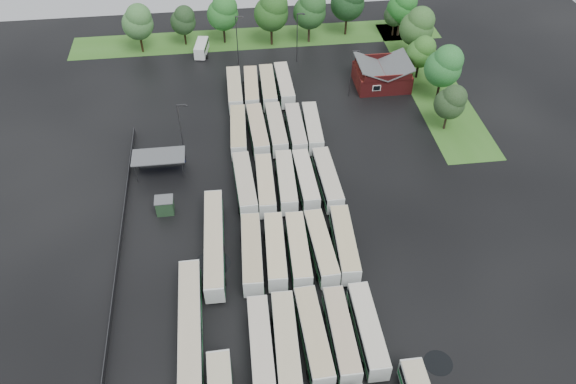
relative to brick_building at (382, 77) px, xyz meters
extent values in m
plane|color=black|center=(-24.00, -42.77, -1.87)|extent=(160.00, 160.00, 0.00)
cube|color=maroon|center=(0.00, 0.03, -0.17)|extent=(10.00, 8.00, 3.40)
cube|color=#4C4F51|center=(-2.50, 0.03, 2.43)|extent=(5.07, 8.60, 2.19)
cube|color=#4C4F51|center=(2.50, 0.03, 2.43)|extent=(5.07, 8.60, 2.19)
cube|color=maroon|center=(0.00, -3.97, 2.03)|extent=(9.00, 0.20, 1.20)
cube|color=silver|center=(-2.00, -4.02, 0.13)|extent=(1.60, 0.12, 1.20)
cylinder|color=#2D2D30|center=(-44.80, -22.77, -0.17)|extent=(0.16, 0.16, 3.40)
cylinder|color=#2D2D30|center=(-37.60, -22.77, -0.17)|extent=(0.16, 0.16, 3.40)
cylinder|color=#2D2D30|center=(-44.80, -19.57, -0.17)|extent=(0.16, 0.16, 3.40)
cylinder|color=#2D2D30|center=(-37.60, -19.57, -0.17)|extent=(0.16, 0.16, 3.40)
cube|color=#4C4F51|center=(-41.20, -21.17, 1.63)|extent=(8.20, 4.20, 0.15)
cube|color=navy|center=(-41.20, -19.27, -0.27)|extent=(7.60, 0.08, 2.60)
cube|color=#1D3A20|center=(-40.20, -30.17, -0.62)|extent=(2.50, 2.00, 2.50)
cube|color=#4C4F51|center=(-40.20, -30.17, 0.69)|extent=(2.70, 2.20, 0.12)
cube|color=#34681F|center=(-22.00, 22.03, -1.86)|extent=(80.00, 10.00, 0.01)
cube|color=#34681F|center=(10.00, 0.03, -1.86)|extent=(10.00, 50.00, 0.01)
cube|color=#2D2D30|center=(-46.20, -34.77, -1.27)|extent=(0.10, 50.00, 1.20)
cube|color=silver|center=(-28.24, -55.31, -0.07)|extent=(2.62, 11.84, 2.71)
cube|color=black|center=(-28.24, -55.31, 0.47)|extent=(2.67, 11.37, 0.87)
cube|color=#1A6D33|center=(-28.24, -55.31, -0.66)|extent=(2.66, 11.61, 0.60)
cube|color=#BFB39E|center=(-28.24, -55.31, 1.33)|extent=(2.51, 11.49, 0.12)
cylinder|color=black|center=(-28.24, -59.09, -1.42)|extent=(2.51, 0.95, 0.95)
cylinder|color=black|center=(-28.24, -51.53, -1.42)|extent=(2.51, 0.95, 0.95)
cube|color=silver|center=(-25.33, -55.48, 0.03)|extent=(3.05, 12.56, 2.86)
cube|color=black|center=(-25.33, -55.48, 0.60)|extent=(3.09, 12.06, 0.91)
cube|color=#13732D|center=(-25.33, -55.48, -0.60)|extent=(3.09, 12.31, 0.63)
cube|color=#BDB08B|center=(-25.33, -55.48, 1.51)|extent=(2.93, 12.18, 0.12)
cylinder|color=black|center=(-25.33, -59.47, -1.40)|extent=(2.65, 1.00, 1.00)
cylinder|color=black|center=(-25.33, -51.49, -1.40)|extent=(2.65, 1.00, 1.00)
cube|color=silver|center=(-22.05, -55.09, 0.03)|extent=(3.01, 12.56, 2.86)
cube|color=black|center=(-22.05, -55.09, 0.60)|extent=(3.06, 12.06, 0.92)
cube|color=#16632D|center=(-22.05, -55.09, -0.60)|extent=(3.05, 12.31, 0.63)
cube|color=tan|center=(-22.05, -55.09, 1.51)|extent=(2.89, 12.18, 0.12)
cylinder|color=black|center=(-22.05, -59.09, -1.40)|extent=(2.65, 1.00, 1.00)
cylinder|color=black|center=(-22.05, -51.10, -1.40)|extent=(2.65, 1.00, 1.00)
cube|color=silver|center=(-18.78, -55.20, -0.04)|extent=(2.56, 12.02, 2.75)
cube|color=black|center=(-18.78, -55.20, 0.51)|extent=(2.62, 11.54, 0.88)
cube|color=#136831|center=(-18.78, -55.20, -0.65)|extent=(2.61, 11.78, 0.61)
cube|color=tan|center=(-18.78, -55.20, 1.39)|extent=(2.46, 11.66, 0.12)
cylinder|color=black|center=(-18.78, -59.04, -1.42)|extent=(2.55, 0.96, 0.96)
cylinder|color=black|center=(-18.78, -51.36, -1.42)|extent=(2.55, 0.96, 0.96)
cube|color=silver|center=(-15.53, -54.96, -0.05)|extent=(2.52, 11.96, 2.74)
cube|color=black|center=(-15.53, -54.96, 0.50)|extent=(2.58, 11.48, 0.88)
cube|color=#1F7237|center=(-15.53, -54.96, -0.65)|extent=(2.57, 11.72, 0.60)
cube|color=beige|center=(-15.53, -54.96, 1.37)|extent=(2.42, 11.60, 0.12)
cylinder|color=black|center=(-15.53, -58.78, -1.42)|extent=(2.54, 0.96, 0.96)
cylinder|color=black|center=(-15.53, -51.13, -1.42)|extent=(2.54, 0.96, 0.96)
cube|color=silver|center=(-28.20, -41.48, 0.02)|extent=(3.12, 12.51, 2.84)
cube|color=black|center=(-28.20, -41.48, 0.59)|extent=(3.16, 12.01, 0.91)
cube|color=#0B742A|center=(-28.20, -41.48, -0.60)|extent=(3.16, 12.26, 0.63)
cube|color=tan|center=(-28.20, -41.48, 1.49)|extent=(3.00, 12.13, 0.12)
cylinder|color=black|center=(-28.20, -45.45, -1.40)|extent=(2.64, 0.99, 0.99)
cylinder|color=black|center=(-28.20, -37.51, -1.40)|extent=(2.64, 0.99, 0.99)
cube|color=silver|center=(-25.03, -41.34, -0.05)|extent=(3.06, 12.03, 2.73)
cube|color=black|center=(-25.03, -41.34, 0.49)|extent=(3.09, 11.55, 0.87)
cube|color=#127532|center=(-25.03, -41.34, -0.65)|extent=(3.09, 11.79, 0.60)
cube|color=#CFBB8D|center=(-25.03, -41.34, 1.36)|extent=(2.94, 11.67, 0.12)
cylinder|color=black|center=(-25.03, -45.16, -1.42)|extent=(2.53, 0.95, 0.95)
cylinder|color=black|center=(-25.03, -37.53, -1.42)|extent=(2.53, 0.95, 0.95)
cube|color=silver|center=(-21.95, -41.56, -0.06)|extent=(2.83, 11.96, 2.73)
cube|color=black|center=(-21.95, -41.56, 0.49)|extent=(2.87, 11.49, 0.87)
cube|color=#077025|center=(-21.95, -41.56, -0.66)|extent=(2.87, 11.73, 0.60)
cube|color=#CDBA8E|center=(-21.95, -41.56, 1.36)|extent=(2.72, 11.60, 0.12)
cylinder|color=black|center=(-21.95, -45.37, -1.42)|extent=(2.53, 0.95, 0.95)
cylinder|color=black|center=(-21.95, -37.76, -1.42)|extent=(2.53, 0.95, 0.95)
cube|color=silver|center=(-18.84, -41.53, -0.04)|extent=(3.01, 12.09, 2.75)
cube|color=black|center=(-18.84, -41.53, 0.51)|extent=(3.05, 11.61, 0.88)
cube|color=#0F6628|center=(-18.84, -41.53, -0.65)|extent=(3.05, 11.85, 0.60)
cube|color=#C9B78A|center=(-18.84, -41.53, 1.38)|extent=(2.89, 11.72, 0.12)
cylinder|color=black|center=(-18.84, -45.36, -1.42)|extent=(2.55, 0.96, 0.96)
cylinder|color=black|center=(-18.84, -37.69, -1.42)|extent=(2.55, 0.96, 0.96)
cube|color=silver|center=(-15.59, -41.30, -0.01)|extent=(3.16, 12.34, 2.80)
cube|color=black|center=(-15.59, -41.30, 0.55)|extent=(3.20, 11.86, 0.90)
cube|color=#11652A|center=(-15.59, -41.30, -0.62)|extent=(3.20, 12.10, 0.62)
cube|color=tan|center=(-15.59, -41.30, 1.45)|extent=(3.04, 11.97, 0.12)
cylinder|color=black|center=(-15.59, -45.21, -1.41)|extent=(2.60, 0.98, 0.98)
cylinder|color=black|center=(-15.59, -37.39, -1.41)|extent=(2.60, 0.98, 0.98)
cube|color=silver|center=(-28.22, -27.64, 0.02)|extent=(3.10, 12.52, 2.85)
cube|color=black|center=(-28.22, -27.64, 0.59)|extent=(3.14, 12.02, 0.91)
cube|color=#1E723C|center=(-28.22, -27.64, -0.60)|extent=(3.14, 12.27, 0.63)
cube|color=#B4A990|center=(-28.22, -27.64, 1.50)|extent=(2.98, 12.14, 0.12)
cylinder|color=black|center=(-28.22, -31.62, -1.40)|extent=(2.64, 0.99, 0.99)
cylinder|color=black|center=(-28.22, -23.67, -1.40)|extent=(2.64, 0.99, 0.99)
cube|color=silver|center=(-25.11, -28.06, -0.07)|extent=(2.79, 11.88, 2.71)
cube|color=black|center=(-25.11, -28.06, 0.47)|extent=(2.84, 11.41, 0.87)
cube|color=#12662D|center=(-25.11, -28.06, -0.66)|extent=(2.83, 11.64, 0.60)
cube|color=#C6B38B|center=(-25.11, -28.06, 1.33)|extent=(2.68, 11.52, 0.12)
cylinder|color=black|center=(-25.11, -31.84, -1.42)|extent=(2.51, 0.95, 0.95)
cylinder|color=black|center=(-25.11, -24.27, -1.42)|extent=(2.51, 0.95, 0.95)
cube|color=silver|center=(-21.90, -27.73, -0.03)|extent=(2.95, 12.14, 2.76)
cube|color=black|center=(-21.90, -27.73, 0.52)|extent=(3.00, 11.66, 0.88)
cube|color=#1C6832|center=(-21.90, -27.73, -0.64)|extent=(2.99, 11.90, 0.61)
cube|color=beige|center=(-21.90, -27.73, 1.40)|extent=(2.84, 11.78, 0.12)
cylinder|color=black|center=(-21.90, -31.59, -1.41)|extent=(2.56, 0.96, 0.96)
cylinder|color=black|center=(-21.90, -23.87, -1.41)|extent=(2.56, 0.96, 0.96)
cube|color=silver|center=(-18.90, -27.71, -0.06)|extent=(2.67, 11.91, 2.72)
cube|color=black|center=(-18.90, -27.71, 0.48)|extent=(2.72, 11.44, 0.87)
cube|color=#166331|center=(-18.90, -27.71, -0.66)|extent=(2.71, 11.67, 0.60)
cube|color=beige|center=(-18.90, -27.71, 1.35)|extent=(2.56, 11.55, 0.12)
cylinder|color=black|center=(-18.90, -31.51, -1.42)|extent=(2.52, 0.95, 0.95)
cylinder|color=black|center=(-18.90, -23.91, -1.42)|extent=(2.52, 0.95, 0.95)
cube|color=silver|center=(-15.58, -28.00, 0.01)|extent=(2.92, 12.42, 2.83)
cube|color=black|center=(-15.58, -28.00, 0.58)|extent=(2.97, 11.92, 0.91)
cube|color=#13612E|center=(-15.58, -28.00, -0.61)|extent=(2.96, 12.17, 0.62)
cube|color=#BCB29B|center=(-15.58, -28.00, 1.48)|extent=(2.81, 12.04, 0.12)
cylinder|color=black|center=(-15.58, -31.95, -1.40)|extent=(2.62, 0.99, 0.99)
cylinder|color=black|center=(-15.58, -24.05, -1.40)|extent=(2.62, 0.99, 0.99)
cube|color=silver|center=(-28.37, -14.19, -0.02)|extent=(3.02, 12.25, 2.79)
cube|color=black|center=(-28.37, -14.19, 0.54)|extent=(3.06, 11.77, 0.89)
cube|color=#0B722D|center=(-28.37, -14.19, -0.63)|extent=(3.06, 12.01, 0.61)
cube|color=tan|center=(-28.37, -14.19, 1.43)|extent=(2.91, 11.88, 0.12)
cylinder|color=black|center=(-28.37, -18.09, -1.41)|extent=(2.58, 0.97, 0.97)
cylinder|color=black|center=(-28.37, -10.30, -1.41)|extent=(2.58, 0.97, 0.97)
cube|color=silver|center=(-25.12, -14.38, 0.01)|extent=(2.98, 12.42, 2.83)
cube|color=black|center=(-25.12, -14.38, 0.58)|extent=(3.03, 11.93, 0.90)
cube|color=#1E713C|center=(-25.12, -14.38, -0.61)|extent=(3.03, 12.17, 0.62)
cube|color=tan|center=(-25.12, -14.38, 1.48)|extent=(2.87, 12.04, 0.12)
cylinder|color=black|center=(-25.12, -18.32, -1.40)|extent=(2.62, 0.99, 0.99)
cylinder|color=black|center=(-25.12, -10.43, -1.40)|extent=(2.62, 0.99, 0.99)
cube|color=silver|center=(-21.95, -14.21, 0.00)|extent=(2.70, 12.27, 2.80)
cube|color=black|center=(-21.95, -14.21, 0.56)|extent=(2.76, 11.78, 0.90)
cube|color=#1E6935|center=(-21.95, -14.21, -0.62)|extent=(2.75, 12.03, 0.62)
cube|color=#B7AB90|center=(-21.95, -14.21, 1.45)|extent=(2.59, 11.90, 0.12)
cylinder|color=black|center=(-21.95, -18.12, -1.41)|extent=(2.60, 0.98, 0.98)
cylinder|color=black|center=(-21.95, -10.29, -1.41)|extent=(2.60, 0.98, 0.98)
cube|color=silver|center=(-18.67, -14.65, -0.06)|extent=(2.59, 11.90, 2.72)
cube|color=black|center=(-18.67, -14.65, 0.49)|extent=(2.64, 11.43, 0.87)
cube|color=#1A6838|center=(-18.67, -14.65, -0.66)|extent=(2.64, 11.67, 0.60)
cube|color=#B7AC9C|center=(-18.67, -14.65, 1.35)|extent=(2.49, 11.55, 0.12)
cylinder|color=black|center=(-18.67, -18.45, -1.42)|extent=(2.52, 0.95, 0.95)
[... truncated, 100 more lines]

